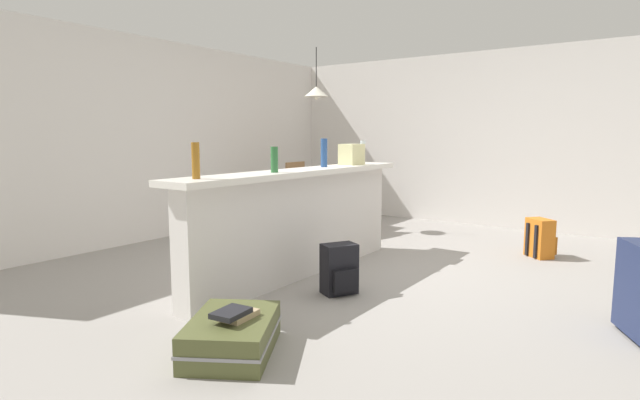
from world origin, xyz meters
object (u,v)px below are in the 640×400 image
at_px(pendant_lamp, 316,92).
at_px(bottle_green, 274,160).
at_px(bottle_amber, 196,161).
at_px(dining_table, 316,183).
at_px(suitcase_flat_olive, 232,335).
at_px(backpack_black, 340,270).
at_px(dining_chair_far_side, 290,190).
at_px(book_stack, 235,314).
at_px(bottle_clear, 363,152).
at_px(grocery_bag, 352,154).
at_px(dining_chair_near_partition, 347,195).
at_px(backpack_orange, 540,239).
at_px(bottle_blue, 324,153).

bearing_deg(pendant_lamp, bottle_green, -151.59).
bearing_deg(bottle_amber, dining_table, 21.25).
height_order(bottle_green, suitcase_flat_olive, bottle_green).
bearing_deg(dining_table, backpack_black, -140.29).
xyz_separation_m(dining_chair_far_side, book_stack, (-3.63, -2.49, -0.26)).
distance_m(bottle_clear, grocery_bag, 0.35).
relative_size(dining_chair_far_side, pendant_lamp, 1.31).
distance_m(bottle_amber, bottle_green, 0.81).
distance_m(dining_chair_near_partition, pendant_lamp, 1.50).
xyz_separation_m(dining_table, backpack_orange, (0.08, -2.94, -0.44)).
xyz_separation_m(bottle_blue, dining_chair_near_partition, (1.55, 0.70, -0.63)).
bearing_deg(suitcase_flat_olive, dining_chair_far_side, 34.12).
height_order(bottle_amber, bottle_clear, bottle_amber).
relative_size(bottle_clear, grocery_bag, 0.97).
xyz_separation_m(bottle_amber, bottle_green, (0.80, -0.06, -0.02)).
bearing_deg(suitcase_flat_olive, book_stack, -105.34).
xyz_separation_m(bottle_amber, pendant_lamp, (3.24, 1.26, 0.77)).
distance_m(bottle_amber, backpack_orange, 3.81).
xyz_separation_m(bottle_green, bottle_clear, (1.67, 0.12, 0.02)).
distance_m(bottle_green, bottle_blue, 0.85).
height_order(grocery_bag, pendant_lamp, pendant_lamp).
bearing_deg(bottle_green, suitcase_flat_olive, -151.03).
relative_size(grocery_bag, dining_chair_near_partition, 0.28).
height_order(bottle_amber, grocery_bag, bottle_amber).
bearing_deg(bottle_clear, bottle_amber, -178.50).
bearing_deg(pendant_lamp, backpack_orange, -89.04).
bearing_deg(pendant_lamp, bottle_blue, -142.06).
relative_size(pendant_lamp, backpack_orange, 1.68).
bearing_deg(grocery_bag, backpack_black, -152.29).
xyz_separation_m(dining_chair_near_partition, backpack_black, (-2.22, -1.33, -0.31)).
height_order(bottle_blue, book_stack, bottle_blue).
bearing_deg(bottle_clear, grocery_bag, -169.26).
height_order(dining_table, book_stack, dining_table).
bearing_deg(dining_chair_far_side, grocery_bag, -122.66).
height_order(bottle_clear, backpack_black, bottle_clear).
relative_size(grocery_bag, dining_chair_far_side, 0.28).
relative_size(dining_chair_far_side, backpack_orange, 2.21).
distance_m(dining_table, dining_chair_far_side, 0.52).
relative_size(bottle_clear, dining_table, 0.23).
height_order(bottle_blue, dining_chair_near_partition, bottle_blue).
height_order(bottle_blue, bottle_clear, bottle_blue).
xyz_separation_m(bottle_blue, backpack_black, (-0.67, -0.63, -0.94)).
relative_size(suitcase_flat_olive, book_stack, 2.91).
height_order(suitcase_flat_olive, backpack_orange, backpack_orange).
bearing_deg(bottle_clear, book_stack, -164.21).
xyz_separation_m(bottle_clear, book_stack, (-2.84, -0.80, -0.87)).
height_order(bottle_green, backpack_orange, bottle_green).
relative_size(bottle_clear, dining_chair_far_side, 0.27).
relative_size(dining_chair_near_partition, dining_chair_far_side, 1.00).
xyz_separation_m(bottle_green, book_stack, (-1.17, -0.68, -0.86)).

